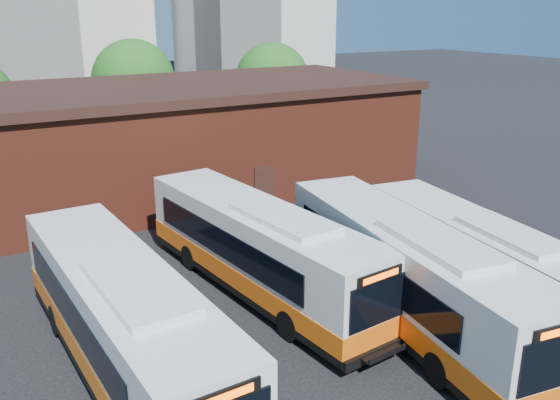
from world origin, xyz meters
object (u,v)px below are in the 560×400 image
bus_mideast (407,277)px  bus_west (124,324)px  bus_midwest (260,252)px  transit_worker (492,390)px  bus_east (479,264)px

bus_mideast → bus_west: bearing=177.3°
bus_midwest → bus_mideast: bearing=-60.0°
bus_west → bus_mideast: bus_mideast is taller
bus_west → transit_worker: 10.50m
bus_mideast → bus_midwest: bearing=133.9°
bus_east → bus_midwest: bearing=152.1°
bus_east → bus_mideast: bearing=-175.3°
bus_mideast → bus_east: bus_mideast is taller
bus_east → bus_west: bearing=178.9°
bus_west → bus_mideast: (9.44, -1.74, 0.03)m
transit_worker → bus_west: bearing=61.9°
bus_east → transit_worker: bus_east is taller
bus_midwest → bus_mideast: (3.37, -4.61, 0.04)m
bus_west → bus_east: bus_west is taller
bus_midwest → bus_east: bearing=-41.4°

